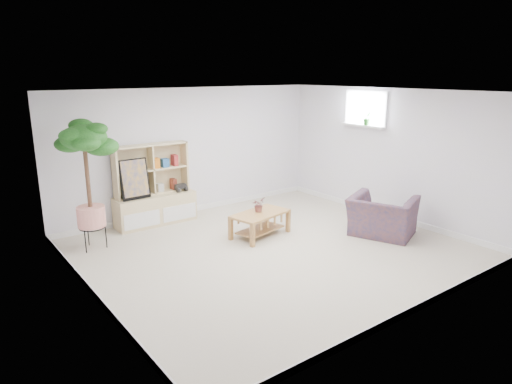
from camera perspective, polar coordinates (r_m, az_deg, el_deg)
floor at (r=7.18m, az=2.10°, el=-7.14°), size 5.50×5.00×0.01m
ceiling at (r=6.66m, az=2.29°, el=12.38°), size 5.50×5.00×0.01m
walls at (r=6.82m, az=2.19°, el=2.26°), size 5.51×5.01×2.40m
baseboard at (r=7.16m, az=2.10°, el=-6.77°), size 5.50×5.00×0.10m
window at (r=9.04m, az=13.57°, el=10.09°), size 0.10×0.98×0.68m
window_sill at (r=9.02m, az=13.20°, el=8.06°), size 0.14×1.00×0.04m
storage_unit at (r=8.33m, az=-12.61°, el=0.87°), size 1.45×0.49×1.45m
poster at (r=8.10m, az=-14.94°, el=1.56°), size 0.51×0.14×0.70m
toy_truck at (r=8.52m, az=-9.44°, el=0.61°), size 0.29×0.20×0.15m
coffee_table at (r=7.66m, az=0.51°, el=-4.05°), size 1.08×0.74×0.41m
table_plant at (r=7.63m, az=0.31°, el=-1.60°), size 0.28×0.27×0.24m
floor_tree at (r=7.33m, az=-20.22°, el=0.67°), size 0.98×0.98×2.01m
armchair at (r=7.93m, az=15.51°, el=-2.60°), size 1.22×1.30×0.77m
sill_plant at (r=8.95m, az=13.70°, el=8.97°), size 0.16×0.13×0.27m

